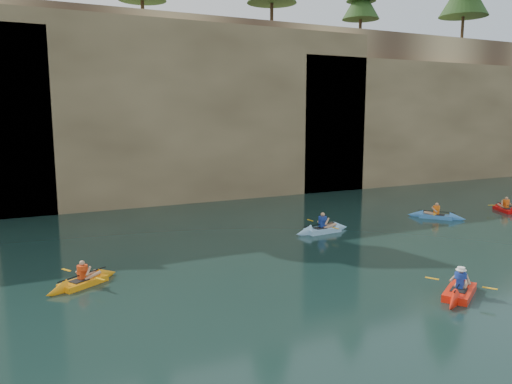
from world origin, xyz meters
name	(u,v)px	position (x,y,z in m)	size (l,w,h in m)	color
ground	(457,354)	(0.00, 0.00, 0.00)	(160.00, 160.00, 0.00)	black
cliff	(143,107)	(0.00, 30.00, 6.00)	(70.00, 16.00, 12.00)	tan
cliff_slab_center	(202,111)	(2.00, 22.60, 5.70)	(24.00, 2.40, 11.40)	#95815A
cliff_slab_east	(434,121)	(22.00, 22.60, 4.92)	(26.00, 2.40, 9.84)	#95815A
sea_cave_center	(110,182)	(-4.00, 21.95, 1.60)	(3.50, 1.00, 3.20)	black
sea_cave_east	(313,160)	(10.00, 21.95, 2.25)	(5.00, 1.00, 4.50)	black
main_kayaker	(460,291)	(3.08, 2.68, 0.15)	(2.97, 2.21, 1.13)	red
kayaker_orange	(83,281)	(-7.28, 8.84, 0.13)	(2.70, 1.97, 1.05)	orange
kayaker_ltblue_near	(322,229)	(3.86, 11.46, 0.15)	(3.07, 2.36, 1.19)	#92C9F5
kayaker_red_far	(506,209)	(16.10, 11.05, 0.13)	(1.98, 2.91, 1.06)	red
kayaker_blue_east	(436,216)	(11.10, 11.43, 0.13)	(2.33, 2.74, 1.05)	#3E85D5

